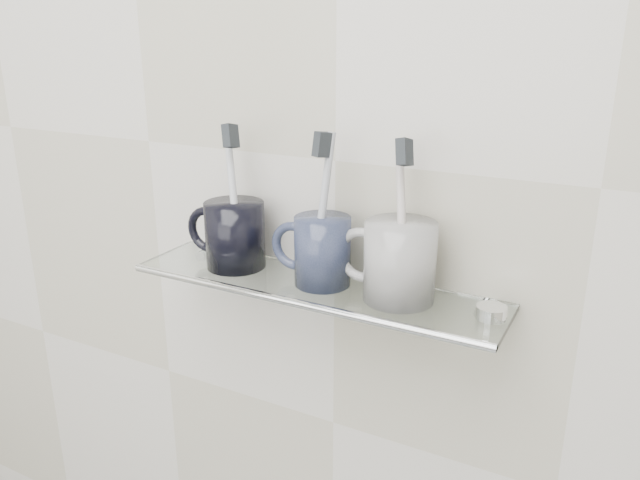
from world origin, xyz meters
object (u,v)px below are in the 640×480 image
Objects in this scene: mug_left at (235,235)px; mug_right at (400,262)px; shelf_glass at (313,286)px; mug_center at (323,251)px.

mug_left is 0.94× the size of mug_right.
mug_right is at bearing 2.47° from shelf_glass.
mug_center is (0.01, 0.00, 0.05)m from shelf_glass.
mug_left reaches higher than shelf_glass.
shelf_glass is 0.13m from mug_right.
shelf_glass is at bearing 167.84° from mug_right.
mug_center is 0.92× the size of mug_right.
mug_center is 0.10m from mug_right.
mug_left is 0.24m from mug_right.
mug_left reaches higher than mug_center.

